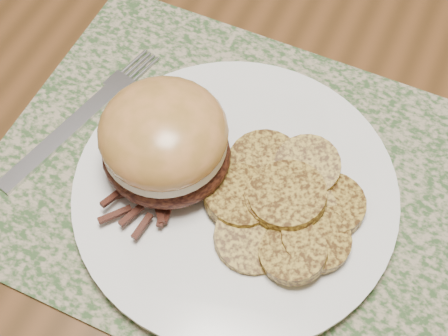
% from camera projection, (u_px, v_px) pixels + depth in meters
% --- Properties ---
extents(ground, '(3.50, 3.50, 0.00)m').
position_uv_depth(ground, '(153.00, 326.00, 1.24)').
color(ground, brown).
rests_on(ground, ground).
extents(dining_table, '(1.50, 0.90, 0.75)m').
position_uv_depth(dining_table, '(91.00, 144.00, 0.67)').
color(dining_table, brown).
rests_on(dining_table, ground).
extents(placemat, '(0.45, 0.33, 0.00)m').
position_uv_depth(placemat, '(249.00, 186.00, 0.55)').
color(placemat, '#34512A').
rests_on(placemat, dining_table).
extents(dinner_plate, '(0.26, 0.26, 0.02)m').
position_uv_depth(dinner_plate, '(235.00, 192.00, 0.53)').
color(dinner_plate, white).
rests_on(dinner_plate, placemat).
extents(pork_sandwich, '(0.13, 0.12, 0.08)m').
position_uv_depth(pork_sandwich, '(165.00, 141.00, 0.50)').
color(pork_sandwich, black).
rests_on(pork_sandwich, dinner_plate).
extents(roasted_potatoes, '(0.15, 0.15, 0.03)m').
position_uv_depth(roasted_potatoes, '(286.00, 204.00, 0.51)').
color(roasted_potatoes, '#AC8B32').
rests_on(roasted_potatoes, dinner_plate).
extents(fork, '(0.06, 0.19, 0.00)m').
position_uv_depth(fork, '(83.00, 116.00, 0.58)').
color(fork, silver).
rests_on(fork, placemat).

